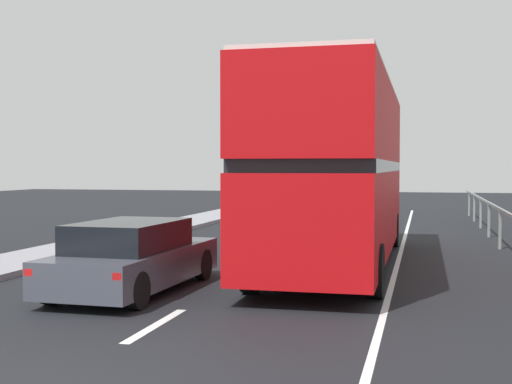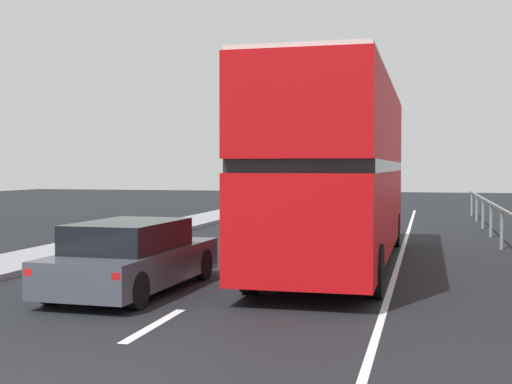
{
  "view_description": "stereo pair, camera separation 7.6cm",
  "coord_description": "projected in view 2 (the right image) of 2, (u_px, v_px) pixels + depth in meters",
  "views": [
    {
      "loc": [
        3.91,
        -6.75,
        2.38
      ],
      "look_at": [
        0.57,
        6.9,
        1.87
      ],
      "focal_mm": 48.39,
      "sensor_mm": 36.0,
      "label": 1
    },
    {
      "loc": [
        3.98,
        -6.73,
        2.38
      ],
      "look_at": [
        0.57,
        6.9,
        1.87
      ],
      "focal_mm": 48.39,
      "sensor_mm": 36.0,
      "label": 2
    }
  ],
  "objects": [
    {
      "name": "lane_paint_markings",
      "position": [
        339.0,
        273.0,
        15.49
      ],
      "size": [
        3.43,
        46.0,
        0.01
      ],
      "color": "silver",
      "rests_on": "ground"
    },
    {
      "name": "double_decker_bus_red",
      "position": [
        339.0,
        168.0,
        16.67
      ],
      "size": [
        2.66,
        11.39,
        4.42
      ],
      "rotation": [
        0.0,
        0.0,
        0.0
      ],
      "color": "red",
      "rests_on": "ground"
    },
    {
      "name": "hatchback_car_near",
      "position": [
        133.0,
        257.0,
        13.19
      ],
      "size": [
        1.96,
        4.64,
        1.36
      ],
      "rotation": [
        0.0,
        0.0,
        -0.03
      ],
      "color": "#434651",
      "rests_on": "ground"
    },
    {
      "name": "sedan_car_ahead",
      "position": [
        310.0,
        203.0,
        32.74
      ],
      "size": [
        1.95,
        4.09,
        1.43
      ],
      "rotation": [
        0.0,
        0.0,
        0.03
      ],
      "color": "maroon",
      "rests_on": "ground"
    }
  ]
}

